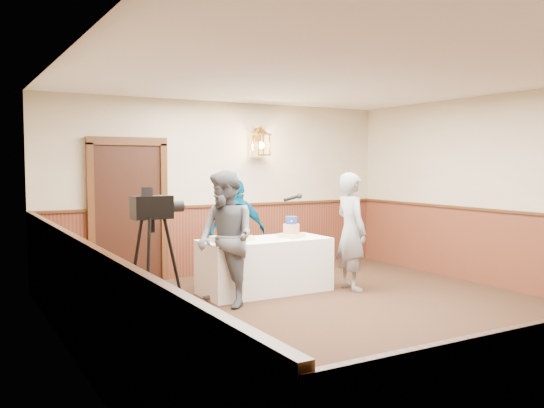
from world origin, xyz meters
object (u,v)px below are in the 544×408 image
(sheet_cake_green, at_px, (223,239))
(tv_camera_rig, at_px, (153,282))
(assistant_p, at_px, (237,233))
(display_table, at_px, (265,265))
(baker, at_px, (351,231))
(tiered_cake, at_px, (291,229))
(sheet_cake_yellow, at_px, (240,238))
(interviewer, at_px, (226,239))

(sheet_cake_green, xyz_separation_m, tv_camera_rig, (-1.55, -1.76, -0.11))
(assistant_p, bearing_deg, display_table, 103.22)
(baker, bearing_deg, display_table, 73.33)
(tiered_cake, distance_m, assistant_p, 0.81)
(tiered_cake, height_order, assistant_p, assistant_p)
(sheet_cake_green, xyz_separation_m, baker, (1.76, -0.52, 0.05))
(tiered_cake, bearing_deg, sheet_cake_green, 174.96)
(sheet_cake_yellow, height_order, tv_camera_rig, tv_camera_rig)
(sheet_cake_green, distance_m, tv_camera_rig, 2.35)
(interviewer, xyz_separation_m, baker, (1.96, -0.01, -0.02))
(sheet_cake_yellow, xyz_separation_m, sheet_cake_green, (-0.22, 0.07, 0.00))
(sheet_cake_yellow, xyz_separation_m, tv_camera_rig, (-1.77, -1.69, -0.11))
(tiered_cake, relative_size, sheet_cake_green, 1.22)
(interviewer, xyz_separation_m, tv_camera_rig, (-1.35, -1.25, -0.19))
(sheet_cake_yellow, bearing_deg, interviewer, -133.19)
(baker, xyz_separation_m, tv_camera_rig, (-3.32, -1.24, -0.16))
(sheet_cake_green, distance_m, baker, 1.84)
(tiered_cake, xyz_separation_m, sheet_cake_yellow, (-0.81, 0.02, -0.08))
(sheet_cake_green, height_order, baker, baker)
(baker, bearing_deg, tiered_cake, 65.70)
(tiered_cake, height_order, interviewer, interviewer)
(sheet_cake_yellow, distance_m, sheet_cake_green, 0.23)
(display_table, relative_size, sheet_cake_yellow, 5.41)
(interviewer, height_order, tv_camera_rig, interviewer)
(display_table, relative_size, sheet_cake_green, 5.79)
(display_table, height_order, interviewer, interviewer)
(display_table, height_order, tiered_cake, tiered_cake)
(sheet_cake_yellow, distance_m, interviewer, 0.61)
(tiered_cake, distance_m, interviewer, 1.29)
(display_table, xyz_separation_m, interviewer, (-0.82, -0.46, 0.48))
(assistant_p, bearing_deg, sheet_cake_green, 43.10)
(sheet_cake_green, bearing_deg, tiered_cake, -5.04)
(sheet_cake_yellow, height_order, sheet_cake_green, sheet_cake_green)
(tv_camera_rig, bearing_deg, interviewer, 41.19)
(baker, distance_m, assistant_p, 1.65)
(tiered_cake, relative_size, assistant_p, 0.24)
(tiered_cake, bearing_deg, interviewer, -161.07)
(tiered_cake, relative_size, tv_camera_rig, 0.25)
(display_table, height_order, sheet_cake_green, sheet_cake_green)
(assistant_p, bearing_deg, interviewer, 52.85)
(baker, distance_m, tv_camera_rig, 3.55)
(tv_camera_rig, bearing_deg, sheet_cake_yellow, 42.20)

